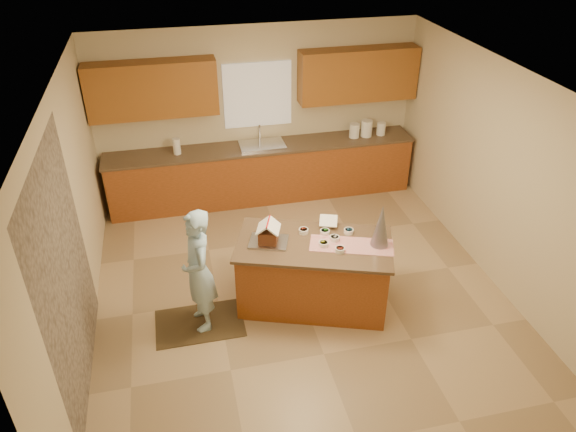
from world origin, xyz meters
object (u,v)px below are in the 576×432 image
object	(u,v)px
island_base	(313,274)
tinsel_tree	(381,226)
gingerbread_house	(268,234)
boy	(199,271)

from	to	relation	value
island_base	tinsel_tree	distance (m)	1.04
tinsel_tree	gingerbread_house	distance (m)	1.28
boy	gingerbread_house	distance (m)	0.89
island_base	boy	distance (m)	1.39
tinsel_tree	boy	xyz separation A→B (m)	(-2.06, 0.12, -0.38)
island_base	gingerbread_house	xyz separation A→B (m)	(-0.51, 0.13, 0.58)
boy	gingerbread_house	bearing A→B (deg)	96.66
island_base	boy	bearing A→B (deg)	-156.95
island_base	gingerbread_house	size ratio (longest dim) A/B	5.07
island_base	boy	xyz separation A→B (m)	(-1.35, -0.09, 0.34)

